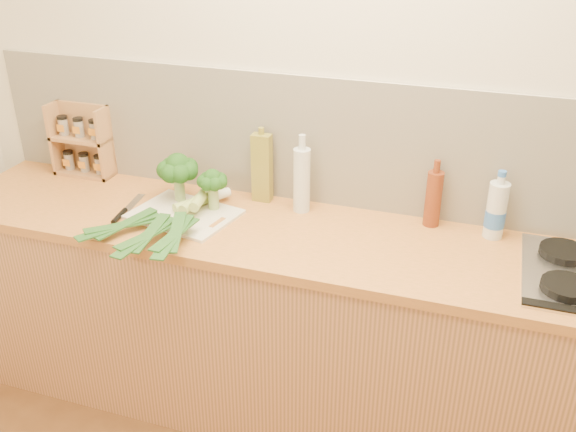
{
  "coord_description": "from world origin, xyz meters",
  "views": [
    {
      "loc": [
        0.56,
        -0.89,
        2.1
      ],
      "look_at": [
        -0.11,
        1.1,
        1.02
      ],
      "focal_mm": 40.0,
      "sensor_mm": 36.0,
      "label": 1
    }
  ],
  "objects": [
    {
      "name": "room_shell",
      "position": [
        0.0,
        1.49,
        1.17
      ],
      "size": [
        3.5,
        3.5,
        3.5
      ],
      "color": "beige",
      "rests_on": "ground"
    },
    {
      "name": "chefs_knife",
      "position": [
        -0.83,
        1.12,
        0.91
      ],
      "size": [
        0.06,
        0.29,
        0.02
      ],
      "rotation": [
        0.0,
        0.0,
        0.12
      ],
      "color": "silver",
      "rests_on": "counter"
    },
    {
      "name": "oil_tin",
      "position": [
        -0.33,
        1.43,
        1.05
      ],
      "size": [
        0.08,
        0.05,
        0.33
      ],
      "color": "olive",
      "rests_on": "counter"
    },
    {
      "name": "water_bottle",
      "position": [
        0.62,
        1.41,
        1.01
      ],
      "size": [
        0.08,
        0.08,
        0.25
      ],
      "color": "silver",
      "rests_on": "counter"
    },
    {
      "name": "chopping_board",
      "position": [
        -0.58,
        1.19,
        0.91
      ],
      "size": [
        0.46,
        0.38,
        0.01
      ],
      "primitive_type": "cube",
      "rotation": [
        0.0,
        0.0,
        -0.2
      ],
      "color": "white",
      "rests_on": "counter"
    },
    {
      "name": "amber_bottle",
      "position": [
        0.38,
        1.43,
        1.02
      ],
      "size": [
        0.06,
        0.06,
        0.28
      ],
      "color": "maroon",
      "rests_on": "counter"
    },
    {
      "name": "glass_bottle",
      "position": [
        -0.14,
        1.39,
        1.04
      ],
      "size": [
        0.07,
        0.07,
        0.33
      ],
      "color": "silver",
      "rests_on": "counter"
    },
    {
      "name": "leek_front",
      "position": [
        -0.62,
        1.17,
        0.94
      ],
      "size": [
        0.41,
        0.59,
        0.04
      ],
      "rotation": [
        0.0,
        0.0,
        -0.58
      ],
      "color": "white",
      "rests_on": "chopping_board"
    },
    {
      "name": "broccoli_left",
      "position": [
        -0.66,
        1.3,
        1.05
      ],
      "size": [
        0.17,
        0.18,
        0.21
      ],
      "color": "#8DAA63",
      "rests_on": "chopping_board"
    },
    {
      "name": "broccoli_right",
      "position": [
        -0.49,
        1.27,
        1.03
      ],
      "size": [
        0.12,
        0.13,
        0.17
      ],
      "color": "#8DAA63",
      "rests_on": "chopping_board"
    },
    {
      "name": "counter",
      "position": [
        0.0,
        1.2,
        0.45
      ],
      "size": [
        3.2,
        0.62,
        0.9
      ],
      "color": "tan",
      "rests_on": "ground"
    },
    {
      "name": "spice_rack",
      "position": [
        -1.21,
        1.44,
        1.04
      ],
      "size": [
        0.28,
        0.11,
        0.33
      ],
      "color": "#BC7E50",
      "rests_on": "counter"
    },
    {
      "name": "leek_mid",
      "position": [
        -0.56,
        1.13,
        0.95
      ],
      "size": [
        0.15,
        0.67,
        0.04
      ],
      "rotation": [
        0.0,
        0.0,
        -0.13
      ],
      "color": "white",
      "rests_on": "chopping_board"
    },
    {
      "name": "leek_back",
      "position": [
        -0.51,
        1.13,
        0.97
      ],
      "size": [
        0.15,
        0.65,
        0.04
      ],
      "rotation": [
        0.0,
        0.0,
        0.14
      ],
      "color": "white",
      "rests_on": "chopping_board"
    }
  ]
}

